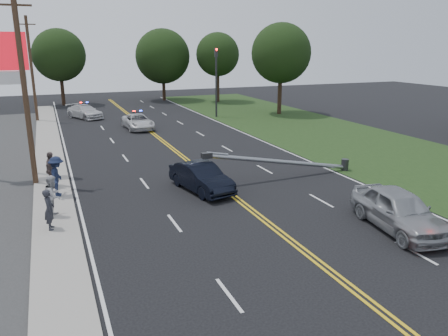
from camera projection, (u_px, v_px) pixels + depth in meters
name	position (u px, v px, depth m)	size (l,w,h in m)	color
ground	(299.00, 247.00, 16.36)	(120.00, 120.00, 0.00)	black
sidewalk	(53.00, 193.00, 22.21)	(1.80, 70.00, 0.12)	gray
grass_verge	(391.00, 155.00, 30.17)	(12.00, 80.00, 0.01)	black
centerline_yellow	(208.00, 176.00, 25.27)	(0.36, 80.00, 0.00)	gold
traffic_signal	(216.00, 76.00, 44.97)	(0.28, 0.41, 7.05)	#2D2D30
fallen_streetlight	(289.00, 162.00, 24.76)	(9.36, 0.44, 1.91)	#2D2D30
utility_pole_mid	(25.00, 90.00, 22.34)	(1.60, 0.28, 10.00)	#382619
utility_pole_far	(32.00, 69.00, 41.95)	(1.60, 0.28, 10.00)	#382619
tree_6	(59.00, 55.00, 53.43)	(6.37, 6.37, 9.33)	black
tree_7	(163.00, 56.00, 58.49)	(7.25, 7.25, 9.49)	black
tree_8	(218.00, 55.00, 56.95)	(5.64, 5.64, 8.97)	black
tree_9	(281.00, 53.00, 46.49)	(6.35, 6.35, 9.67)	black
crashed_sedan	(201.00, 177.00, 22.55)	(1.54, 4.40, 1.45)	black
waiting_sedan	(399.00, 210.00, 17.75)	(1.99, 4.94, 1.68)	#929599
emergency_a	(138.00, 122.00, 39.31)	(2.19, 4.74, 1.32)	silver
emergency_b	(85.00, 112.00, 45.05)	(1.94, 4.76, 1.38)	silver
bystander_a	(49.00, 209.00, 17.50)	(0.61, 0.40, 1.68)	#27272E
bystander_b	(53.00, 196.00, 18.87)	(0.89, 0.69, 1.83)	#A8A7AB
bystander_c	(57.00, 176.00, 21.39)	(1.29, 0.74, 1.99)	#171F39
bystander_d	(51.00, 170.00, 22.66)	(1.11, 0.46, 1.90)	#594947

